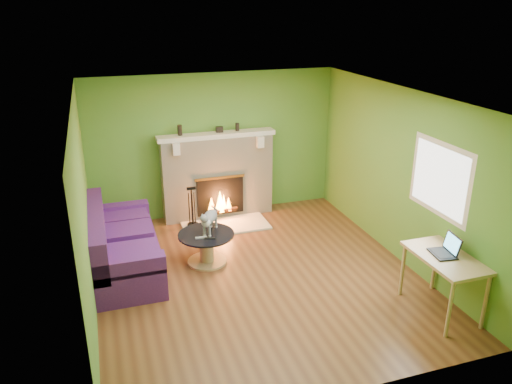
# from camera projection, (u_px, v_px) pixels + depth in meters

# --- Properties ---
(floor) EXTENTS (5.00, 5.00, 0.00)m
(floor) POSITION_uv_depth(u_px,v_px,m) (257.00, 275.00, 7.27)
(floor) COLOR #5A3219
(floor) RESTS_ON ground
(ceiling) EXTENTS (5.00, 5.00, 0.00)m
(ceiling) POSITION_uv_depth(u_px,v_px,m) (257.00, 97.00, 6.34)
(ceiling) COLOR white
(ceiling) RESTS_ON wall_back
(wall_back) EXTENTS (5.00, 0.00, 5.00)m
(wall_back) POSITION_uv_depth(u_px,v_px,m) (214.00, 145.00, 9.03)
(wall_back) COLOR #52872C
(wall_back) RESTS_ON floor
(wall_front) EXTENTS (5.00, 0.00, 5.00)m
(wall_front) POSITION_uv_depth(u_px,v_px,m) (342.00, 285.00, 4.59)
(wall_front) COLOR #52872C
(wall_front) RESTS_ON floor
(wall_left) EXTENTS (0.00, 5.00, 5.00)m
(wall_left) POSITION_uv_depth(u_px,v_px,m) (84.00, 212.00, 6.15)
(wall_left) COLOR #52872C
(wall_left) RESTS_ON floor
(wall_right) EXTENTS (0.00, 5.00, 5.00)m
(wall_right) POSITION_uv_depth(u_px,v_px,m) (400.00, 176.00, 7.46)
(wall_right) COLOR #52872C
(wall_right) RESTS_ON floor
(window_frame) EXTENTS (0.00, 1.20, 1.20)m
(window_frame) POSITION_uv_depth(u_px,v_px,m) (440.00, 179.00, 6.57)
(window_frame) COLOR silver
(window_frame) RESTS_ON wall_right
(window_pane) EXTENTS (0.00, 1.06, 1.06)m
(window_pane) POSITION_uv_depth(u_px,v_px,m) (439.00, 179.00, 6.56)
(window_pane) COLOR white
(window_pane) RESTS_ON wall_right
(fireplace) EXTENTS (2.10, 0.46, 1.58)m
(fireplace) POSITION_uv_depth(u_px,v_px,m) (217.00, 176.00, 9.05)
(fireplace) COLOR beige
(fireplace) RESTS_ON floor
(hearth) EXTENTS (1.50, 0.75, 0.03)m
(hearth) POSITION_uv_depth(u_px,v_px,m) (226.00, 225.00, 8.86)
(hearth) COLOR beige
(hearth) RESTS_ON floor
(mantel) EXTENTS (2.10, 0.28, 0.08)m
(mantel) POSITION_uv_depth(u_px,v_px,m) (217.00, 135.00, 8.76)
(mantel) COLOR beige
(mantel) RESTS_ON fireplace
(sofa) EXTENTS (0.96, 2.12, 0.95)m
(sofa) POSITION_uv_depth(u_px,v_px,m) (120.00, 247.00, 7.32)
(sofa) COLOR #42195F
(sofa) RESTS_ON floor
(coffee_table) EXTENTS (0.85, 0.85, 0.48)m
(coffee_table) POSITION_uv_depth(u_px,v_px,m) (207.00, 246.00, 7.54)
(coffee_table) COLOR tan
(coffee_table) RESTS_ON floor
(desk) EXTENTS (0.62, 1.07, 0.79)m
(desk) POSITION_uv_depth(u_px,v_px,m) (445.00, 263.00, 6.20)
(desk) COLOR tan
(desk) RESTS_ON floor
(cat) EXTENTS (0.53, 0.67, 0.40)m
(cat) POSITION_uv_depth(u_px,v_px,m) (210.00, 220.00, 7.47)
(cat) COLOR slate
(cat) RESTS_ON coffee_table
(remote_silver) EXTENTS (0.17, 0.05, 0.02)m
(remote_silver) POSITION_uv_depth(u_px,v_px,m) (201.00, 238.00, 7.33)
(remote_silver) COLOR gray
(remote_silver) RESTS_ON coffee_table
(remote_black) EXTENTS (0.16, 0.09, 0.02)m
(remote_black) POSITION_uv_depth(u_px,v_px,m) (210.00, 238.00, 7.31)
(remote_black) COLOR black
(remote_black) RESTS_ON coffee_table
(laptop) EXTENTS (0.34, 0.38, 0.25)m
(laptop) POSITION_uv_depth(u_px,v_px,m) (444.00, 245.00, 6.16)
(laptop) COLOR black
(laptop) RESTS_ON desk
(fire_tools) EXTENTS (0.19, 0.19, 0.73)m
(fire_tools) POSITION_uv_depth(u_px,v_px,m) (192.00, 206.00, 8.70)
(fire_tools) COLOR black
(fire_tools) RESTS_ON hearth
(mantel_vase_left) EXTENTS (0.08, 0.08, 0.18)m
(mantel_vase_left) POSITION_uv_depth(u_px,v_px,m) (180.00, 130.00, 8.55)
(mantel_vase_left) COLOR black
(mantel_vase_left) RESTS_ON mantel
(mantel_vase_right) EXTENTS (0.07, 0.07, 0.14)m
(mantel_vase_right) POSITION_uv_depth(u_px,v_px,m) (237.00, 127.00, 8.86)
(mantel_vase_right) COLOR black
(mantel_vase_right) RESTS_ON mantel
(mantel_box) EXTENTS (0.12, 0.08, 0.10)m
(mantel_box) POSITION_uv_depth(u_px,v_px,m) (219.00, 129.00, 8.77)
(mantel_box) COLOR black
(mantel_box) RESTS_ON mantel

